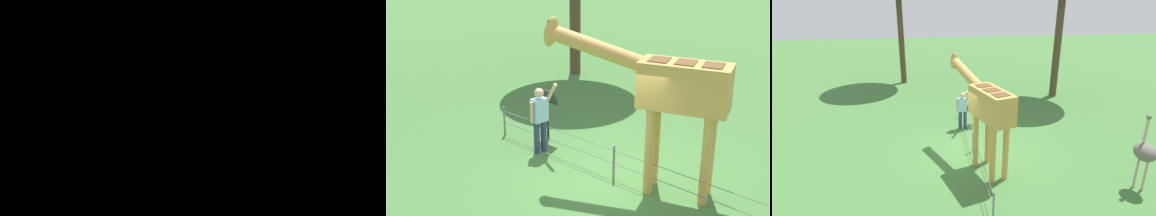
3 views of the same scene
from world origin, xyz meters
TOP-DOWN VIEW (x-y plane):
  - ground_plane at (0.00, 0.00)m, footprint 60.00×60.00m
  - giraffe at (-1.05, -0.14)m, footprint 3.78×1.64m
  - visitor at (2.08, 0.20)m, footprint 0.60×0.59m
  - info_sign at (2.47, -0.44)m, footprint 0.56×0.21m
  - wire_fence at (0.00, 0.09)m, footprint 7.05×0.05m

SIDE VIEW (x-z plane):
  - ground_plane at x=0.00m, z-range 0.00..0.00m
  - wire_fence at x=0.00m, z-range 0.03..0.78m
  - visitor at x=2.08m, z-range 0.02..1.78m
  - info_sign at x=2.47m, z-range 0.29..1.61m
  - giraffe at x=-1.05m, z-range 0.47..3.87m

